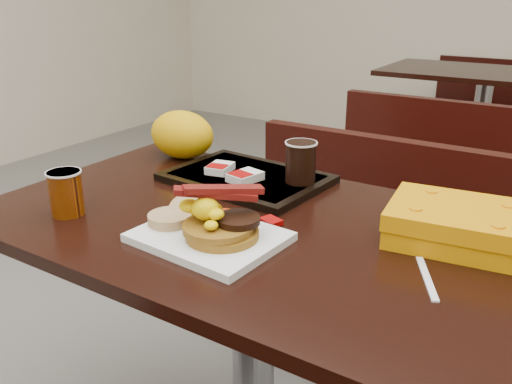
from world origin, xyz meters
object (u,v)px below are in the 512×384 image
Objects in this scene: knife at (427,278)px; clamshell at (460,225)px; bench_near_n at (363,254)px; coffee_cup_near at (66,193)px; tray at (246,178)px; hashbrown_sleeve_left at (220,168)px; table_far at (478,132)px; hashbrown_sleeve_right at (245,177)px; fork at (162,236)px; paper_bag at (182,134)px; platter at (209,237)px; pancake_stack at (222,230)px; bench_far_n at (498,113)px; coffee_cup_far at (301,162)px; table_near at (253,364)px; bench_far_s at (450,164)px.

clamshell reaches higher than knife.
clamshell is at bearing -55.18° from bench_near_n.
tray is at bearing 61.11° from coffee_cup_near.
tray is (0.21, 0.39, -0.04)m from coffee_cup_near.
table_far is at bearing 73.77° from hashbrown_sleeve_left.
clamshell reaches higher than hashbrown_sleeve_right.
hashbrown_sleeve_right is (0.02, -0.04, 0.02)m from tray.
bench_near_n is at bearing 91.29° from fork.
coffee_cup_near is (-0.36, -2.79, 0.42)m from table_far.
paper_bag is at bearing -137.94° from knife.
platter is (-0.02, -0.83, 0.40)m from bench_near_n.
paper_bag is at bearing 137.02° from pancake_stack.
clamshell is at bearing -82.89° from bench_far_n.
tray is 0.05m from hashbrown_sleeve_right.
bench_far_n is at bearing 93.93° from platter.
platter is 2.72× the size of coffee_cup_far.
coffee_cup_near is at bearing -166.54° from fork.
platter is 0.04m from pancake_stack.
pancake_stack is at bearing -42.98° from paper_bag.
hashbrown_sleeve_right is at bearing 114.50° from platter.
table_near is at bearing 27.23° from coffee_cup_near.
platter is at bearing -90.43° from table_far.
knife is at bearing -9.05° from hashbrown_sleeve_right.
coffee_cup_near is 0.37× the size of clamshell.
table_near is 3.30m from bench_far_n.
hashbrown_sleeve_right is at bearing -92.31° from bench_far_n.
coffee_cup_far reaches higher than pancake_stack.
pancake_stack is 0.59m from paper_bag.
bench_near_n is 7.96× the size of fork.
tray is (-0.53, 0.25, 0.01)m from knife.
platter is (-0.02, -3.43, 0.40)m from bench_far_n.
coffee_cup_far is (-0.01, 0.23, 0.44)m from table_near.
clamshell is (0.62, -0.05, 0.01)m from hashbrown_sleeve_left.
bench_far_s is 2.11m from fork.
bench_far_s is 5.01× the size of paper_bag.
table_near is at bearing -90.00° from table_far.
table_near is 1.00× the size of table_far.
paper_bag is at bearing -97.95° from bench_far_n.
hashbrown_sleeve_left is (-0.11, 0.35, 0.03)m from fork.
table_far is 4.35× the size of platter.
fork is 1.68× the size of hashbrown_sleeve_left.
coffee_cup_far reaches higher than coffee_cup_near.
tray is at bearing 3.46° from hashbrown_sleeve_left.
coffee_cup_far reaches higher than platter.
bench_far_s is 1.86m from clamshell.
table_far is at bearing 90.25° from pancake_stack.
knife is at bearing -100.15° from clamshell.
table_far is at bearing 89.82° from coffee_cup_far.
bench_near_n is at bearing 67.68° from coffee_cup_near.
coffee_cup_near is (-0.36, -3.49, 0.44)m from bench_far_n.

